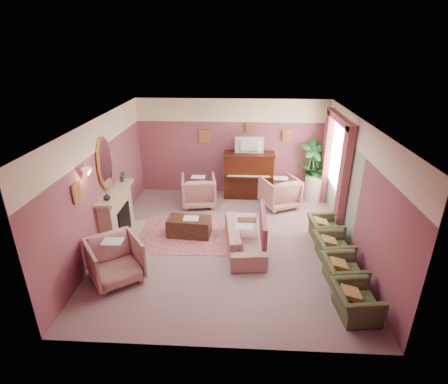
# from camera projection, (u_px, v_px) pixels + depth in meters

# --- Properties ---
(floor) EXTENTS (5.50, 6.00, 0.01)m
(floor) POSITION_uv_depth(u_px,v_px,m) (227.00, 243.00, 8.04)
(floor) COLOR gray
(floor) RESTS_ON ground
(ceiling) EXTENTS (5.50, 6.00, 0.01)m
(ceiling) POSITION_uv_depth(u_px,v_px,m) (228.00, 121.00, 6.92)
(ceiling) COLOR silver
(ceiling) RESTS_ON wall_back
(wall_back) EXTENTS (5.50, 0.02, 2.80)m
(wall_back) POSITION_uv_depth(u_px,v_px,m) (232.00, 147.00, 10.23)
(wall_back) COLOR #6F4257
(wall_back) RESTS_ON floor
(wall_front) EXTENTS (5.50, 0.02, 2.80)m
(wall_front) POSITION_uv_depth(u_px,v_px,m) (217.00, 271.00, 4.73)
(wall_front) COLOR #6F4257
(wall_front) RESTS_ON floor
(wall_left) EXTENTS (0.02, 6.00, 2.80)m
(wall_left) POSITION_uv_depth(u_px,v_px,m) (102.00, 184.00, 7.62)
(wall_left) COLOR #6F4257
(wall_left) RESTS_ON floor
(wall_right) EXTENTS (0.02, 6.00, 2.80)m
(wall_right) POSITION_uv_depth(u_px,v_px,m) (358.00, 189.00, 7.34)
(wall_right) COLOR #6F4257
(wall_right) RESTS_ON floor
(picture_rail_band) EXTENTS (5.50, 0.01, 0.65)m
(picture_rail_band) POSITION_uv_depth(u_px,v_px,m) (232.00, 110.00, 9.79)
(picture_rail_band) COLOR #FFF1CD
(picture_rail_band) RESTS_ON wall_back
(stripe_panel) EXTENTS (0.01, 3.00, 2.15)m
(stripe_panel) POSITION_uv_depth(u_px,v_px,m) (340.00, 181.00, 8.66)
(stripe_panel) COLOR #A1AD95
(stripe_panel) RESTS_ON wall_right
(fireplace_surround) EXTENTS (0.30, 1.40, 1.10)m
(fireplace_surround) POSITION_uv_depth(u_px,v_px,m) (117.00, 215.00, 8.13)
(fireplace_surround) COLOR tan
(fireplace_surround) RESTS_ON floor
(fireplace_inset) EXTENTS (0.18, 0.72, 0.68)m
(fireplace_inset) POSITION_uv_depth(u_px,v_px,m) (122.00, 220.00, 8.19)
(fireplace_inset) COLOR black
(fireplace_inset) RESTS_ON floor
(fire_ember) EXTENTS (0.06, 0.54, 0.10)m
(fire_ember) POSITION_uv_depth(u_px,v_px,m) (124.00, 227.00, 8.26)
(fire_ember) COLOR #FF4E2A
(fire_ember) RESTS_ON floor
(mantel_shelf) EXTENTS (0.40, 1.55, 0.07)m
(mantel_shelf) POSITION_uv_depth(u_px,v_px,m) (115.00, 192.00, 7.90)
(mantel_shelf) COLOR tan
(mantel_shelf) RESTS_ON fireplace_surround
(hearth) EXTENTS (0.55, 1.50, 0.02)m
(hearth) POSITION_uv_depth(u_px,v_px,m) (128.00, 235.00, 8.34)
(hearth) COLOR tan
(hearth) RESTS_ON floor
(mirror_frame) EXTENTS (0.04, 0.72, 1.20)m
(mirror_frame) POSITION_uv_depth(u_px,v_px,m) (105.00, 164.00, 7.64)
(mirror_frame) COLOR #E5BA58
(mirror_frame) RESTS_ON wall_left
(mirror_glass) EXTENTS (0.01, 0.60, 1.06)m
(mirror_glass) POSITION_uv_depth(u_px,v_px,m) (106.00, 164.00, 7.64)
(mirror_glass) COLOR silver
(mirror_glass) RESTS_ON wall_left
(sconce_shade) EXTENTS (0.20, 0.20, 0.16)m
(sconce_shade) POSITION_uv_depth(u_px,v_px,m) (87.00, 172.00, 6.60)
(sconce_shade) COLOR tan
(sconce_shade) RESTS_ON wall_left
(piano) EXTENTS (1.40, 0.60, 1.30)m
(piano) POSITION_uv_depth(u_px,v_px,m) (249.00, 175.00, 10.21)
(piano) COLOR black
(piano) RESTS_ON floor
(piano_keyshelf) EXTENTS (1.30, 0.12, 0.06)m
(piano_keyshelf) POSITION_uv_depth(u_px,v_px,m) (249.00, 178.00, 9.86)
(piano_keyshelf) COLOR black
(piano_keyshelf) RESTS_ON piano
(piano_keys) EXTENTS (1.20, 0.08, 0.02)m
(piano_keys) POSITION_uv_depth(u_px,v_px,m) (249.00, 176.00, 9.84)
(piano_keys) COLOR silver
(piano_keys) RESTS_ON piano
(piano_top) EXTENTS (1.45, 0.65, 0.04)m
(piano_top) POSITION_uv_depth(u_px,v_px,m) (249.00, 154.00, 9.95)
(piano_top) COLOR black
(piano_top) RESTS_ON piano
(television) EXTENTS (0.80, 0.12, 0.48)m
(television) POSITION_uv_depth(u_px,v_px,m) (249.00, 144.00, 9.78)
(television) COLOR black
(television) RESTS_ON piano
(print_back_left) EXTENTS (0.30, 0.03, 0.38)m
(print_back_left) POSITION_uv_depth(u_px,v_px,m) (205.00, 137.00, 10.10)
(print_back_left) COLOR #E5BA58
(print_back_left) RESTS_ON wall_back
(print_back_right) EXTENTS (0.26, 0.03, 0.34)m
(print_back_right) POSITION_uv_depth(u_px,v_px,m) (286.00, 136.00, 9.96)
(print_back_right) COLOR #E5BA58
(print_back_right) RESTS_ON wall_back
(print_back_mid) EXTENTS (0.22, 0.03, 0.26)m
(print_back_mid) POSITION_uv_depth(u_px,v_px,m) (250.00, 128.00, 9.93)
(print_back_mid) COLOR #E5BA58
(print_back_mid) RESTS_ON wall_back
(print_left_wall) EXTENTS (0.03, 0.28, 0.36)m
(print_left_wall) POSITION_uv_depth(u_px,v_px,m) (77.00, 192.00, 6.39)
(print_left_wall) COLOR #E5BA58
(print_left_wall) RESTS_ON wall_left
(window_blind) EXTENTS (0.03, 1.40, 1.80)m
(window_blind) POSITION_uv_depth(u_px,v_px,m) (339.00, 154.00, 8.65)
(window_blind) COLOR beige
(window_blind) RESTS_ON wall_right
(curtain_left) EXTENTS (0.16, 0.34, 2.60)m
(curtain_left) POSITION_uv_depth(u_px,v_px,m) (343.00, 182.00, 7.97)
(curtain_left) COLOR #8E3E4A
(curtain_left) RESTS_ON floor
(curtain_right) EXTENTS (0.16, 0.34, 2.60)m
(curtain_right) POSITION_uv_depth(u_px,v_px,m) (326.00, 158.00, 9.65)
(curtain_right) COLOR #8E3E4A
(curtain_right) RESTS_ON floor
(pelmet) EXTENTS (0.16, 2.20, 0.16)m
(pelmet) POSITION_uv_depth(u_px,v_px,m) (340.00, 119.00, 8.31)
(pelmet) COLOR #8E3E4A
(pelmet) RESTS_ON wall_right
(mantel_plant) EXTENTS (0.16, 0.16, 0.28)m
(mantel_plant) POSITION_uv_depth(u_px,v_px,m) (122.00, 176.00, 8.34)
(mantel_plant) COLOR #1B5420
(mantel_plant) RESTS_ON mantel_shelf
(mantel_vase) EXTENTS (0.16, 0.16, 0.16)m
(mantel_vase) POSITION_uv_depth(u_px,v_px,m) (107.00, 197.00, 7.40)
(mantel_vase) COLOR #FFF1CD
(mantel_vase) RESTS_ON mantel_shelf
(area_rug) EXTENTS (2.54, 1.85, 0.01)m
(area_rug) POSITION_uv_depth(u_px,v_px,m) (191.00, 234.00, 8.37)
(area_rug) COLOR #B45F63
(area_rug) RESTS_ON floor
(coffee_table) EXTENTS (1.04, 0.58, 0.45)m
(coffee_table) POSITION_uv_depth(u_px,v_px,m) (189.00, 227.00, 8.26)
(coffee_table) COLOR #3C2416
(coffee_table) RESTS_ON floor
(table_paper) EXTENTS (0.35, 0.28, 0.01)m
(table_paper) POSITION_uv_depth(u_px,v_px,m) (191.00, 218.00, 8.16)
(table_paper) COLOR silver
(table_paper) RESTS_ON coffee_table
(sofa) EXTENTS (0.64, 1.91, 0.77)m
(sofa) POSITION_uv_depth(u_px,v_px,m) (244.00, 233.00, 7.68)
(sofa) COLOR tan
(sofa) RESTS_ON floor
(sofa_throw) EXTENTS (0.10, 1.45, 0.53)m
(sofa_throw) POSITION_uv_depth(u_px,v_px,m) (263.00, 225.00, 7.58)
(sofa_throw) COLOR #8E3E4A
(sofa_throw) RESTS_ON sofa
(floral_armchair_left) EXTENTS (0.91, 0.91, 0.95)m
(floral_armchair_left) POSITION_uv_depth(u_px,v_px,m) (199.00, 189.00, 9.71)
(floral_armchair_left) COLOR tan
(floral_armchair_left) RESTS_ON floor
(floral_armchair_right) EXTENTS (0.91, 0.91, 0.95)m
(floral_armchair_right) POSITION_uv_depth(u_px,v_px,m) (280.00, 191.00, 9.62)
(floral_armchair_right) COLOR tan
(floral_armchair_right) RESTS_ON floor
(floral_armchair_front) EXTENTS (0.91, 0.91, 0.95)m
(floral_armchair_front) POSITION_uv_depth(u_px,v_px,m) (115.00, 258.00, 6.64)
(floral_armchair_front) COLOR tan
(floral_armchair_front) RESTS_ON floor
(olive_chair_a) EXTENTS (0.57, 0.81, 0.70)m
(olive_chair_a) POSITION_uv_depth(u_px,v_px,m) (356.00, 298.00, 5.80)
(olive_chair_a) COLOR #4A5532
(olive_chair_a) RESTS_ON floor
(olive_chair_b) EXTENTS (0.57, 0.81, 0.70)m
(olive_chair_b) POSITION_uv_depth(u_px,v_px,m) (343.00, 268.00, 6.55)
(olive_chair_b) COLOR #4A5532
(olive_chair_b) RESTS_ON floor
(olive_chair_c) EXTENTS (0.57, 0.81, 0.70)m
(olive_chair_c) POSITION_uv_depth(u_px,v_px,m) (333.00, 245.00, 7.30)
(olive_chair_c) COLOR #4A5532
(olive_chair_c) RESTS_ON floor
(olive_chair_d) EXTENTS (0.57, 0.81, 0.70)m
(olive_chair_d) POSITION_uv_depth(u_px,v_px,m) (325.00, 226.00, 8.05)
(olive_chair_d) COLOR #4A5532
(olive_chair_d) RESTS_ON floor
(side_table) EXTENTS (0.52, 0.52, 0.70)m
(side_table) POSITION_uv_depth(u_px,v_px,m) (314.00, 188.00, 10.09)
(side_table) COLOR silver
(side_table) RESTS_ON floor
(side_plant_big) EXTENTS (0.30, 0.30, 0.34)m
(side_plant_big) POSITION_uv_depth(u_px,v_px,m) (316.00, 171.00, 9.88)
(side_plant_big) COLOR #1B5420
(side_plant_big) RESTS_ON side_table
(side_plant_small) EXTENTS (0.16, 0.16, 0.28)m
(side_plant_small) POSITION_uv_depth(u_px,v_px,m) (320.00, 174.00, 9.80)
(side_plant_small) COLOR #1B5420
(side_plant_small) RESTS_ON side_table
(palm_pot) EXTENTS (0.34, 0.34, 0.34)m
(palm_pot) POSITION_uv_depth(u_px,v_px,m) (309.00, 192.00, 10.27)
(palm_pot) COLOR brown
(palm_pot) RESTS_ON floor
(palm_plant) EXTENTS (0.76, 0.76, 1.44)m
(palm_plant) POSITION_uv_depth(u_px,v_px,m) (312.00, 164.00, 9.92)
(palm_plant) COLOR #1B5420
(palm_plant) RESTS_ON palm_pot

